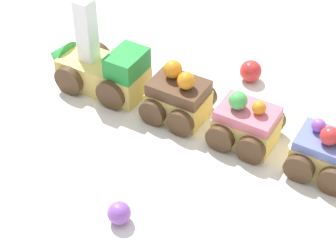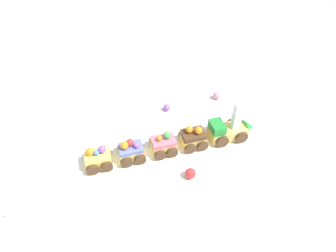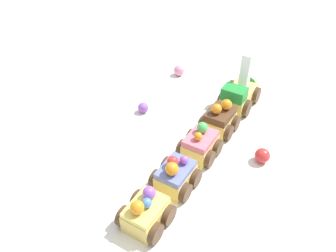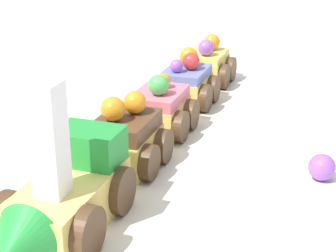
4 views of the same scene
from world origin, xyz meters
name	(u,v)px [view 2 (image 2 of 4)]	position (x,y,z in m)	size (l,w,h in m)	color
ground_plane	(170,138)	(0.00, 0.00, 0.00)	(10.00, 10.00, 0.00)	#B2B2B7
display_board	(170,136)	(0.00, 0.00, 0.01)	(0.78, 0.45, 0.01)	white
cake_train_locomotive	(230,130)	(0.17, -0.02, 0.04)	(0.14, 0.09, 0.11)	#EACC66
cake_car_chocolate	(193,138)	(0.06, -0.04, 0.04)	(0.08, 0.08, 0.07)	#EACC66
cake_car_strawberry	(164,145)	(-0.02, -0.06, 0.03)	(0.08, 0.08, 0.06)	#EACC66
cake_car_blueberry	(131,151)	(-0.11, -0.08, 0.03)	(0.08, 0.08, 0.06)	#EACC66
cake_car_lemon	(98,158)	(-0.19, -0.09, 0.03)	(0.08, 0.08, 0.06)	#EACC66
gumball_red	(190,173)	(0.04, -0.15, 0.03)	(0.03, 0.03, 0.03)	red
gumball_pink	(217,95)	(0.17, 0.16, 0.03)	(0.03, 0.03, 0.03)	pink
gumball_purple	(167,107)	(0.00, 0.11, 0.02)	(0.02, 0.02, 0.02)	#9956C6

